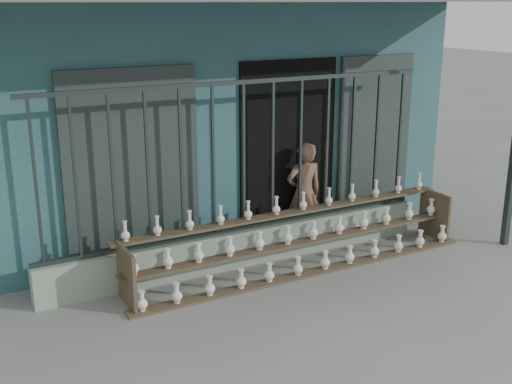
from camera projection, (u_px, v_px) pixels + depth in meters
name	position (u px, v px, depth m)	size (l,w,h in m)	color
ground	(301.00, 306.00, 6.78)	(60.00, 60.00, 0.00)	slate
workshop_building	(156.00, 101.00, 9.88)	(7.40, 6.60, 3.21)	#2B575B
parapet_wall	(244.00, 247.00, 7.81)	(5.00, 0.20, 0.45)	gray
security_fence	(244.00, 157.00, 7.49)	(5.00, 0.04, 1.80)	#283330
shelf_rack	(301.00, 239.00, 7.68)	(4.50, 0.68, 0.85)	brown
elderly_woman	(304.00, 194.00, 8.37)	(0.50, 0.33, 1.36)	brown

